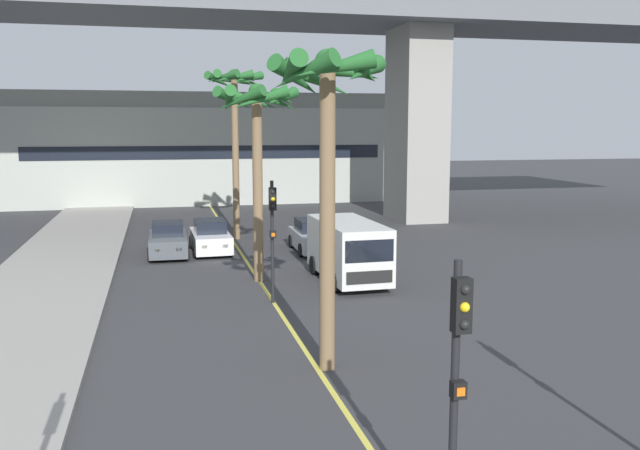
{
  "coord_description": "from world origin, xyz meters",
  "views": [
    {
      "loc": [
        -3.68,
        -1.47,
        5.99
      ],
      "look_at": [
        0.0,
        14.0,
        3.67
      ],
      "focal_mm": 38.01,
      "sensor_mm": 36.0,
      "label": 1
    }
  ],
  "objects_px": {
    "palm_tree_near_median": "(234,99)",
    "palm_tree_far_median": "(257,121)",
    "car_queue_second": "(313,237)",
    "car_queue_third": "(168,240)",
    "traffic_light_median_near": "(457,367)",
    "palm_tree_mid_median": "(327,113)",
    "car_queue_front": "(210,237)",
    "delivery_van": "(348,249)",
    "traffic_light_median_far": "(272,225)"
  },
  "relations": [
    {
      "from": "car_queue_second",
      "to": "car_queue_third",
      "type": "height_order",
      "value": "same"
    },
    {
      "from": "traffic_light_median_near",
      "to": "palm_tree_near_median",
      "type": "relative_size",
      "value": 0.47
    },
    {
      "from": "car_queue_front",
      "to": "delivery_van",
      "type": "bearing_deg",
      "value": -57.76
    },
    {
      "from": "car_queue_front",
      "to": "palm_tree_far_median",
      "type": "relative_size",
      "value": 0.54
    },
    {
      "from": "car_queue_second",
      "to": "palm_tree_near_median",
      "type": "bearing_deg",
      "value": 124.69
    },
    {
      "from": "delivery_van",
      "to": "traffic_light_median_far",
      "type": "relative_size",
      "value": 1.26
    },
    {
      "from": "car_queue_front",
      "to": "palm_tree_mid_median",
      "type": "relative_size",
      "value": 0.53
    },
    {
      "from": "car_queue_front",
      "to": "car_queue_second",
      "type": "xyz_separation_m",
      "value": [
        4.82,
        -0.93,
        0.0
      ]
    },
    {
      "from": "car_queue_third",
      "to": "palm_tree_far_median",
      "type": "xyz_separation_m",
      "value": [
        3.38,
        -6.21,
        5.5
      ]
    },
    {
      "from": "traffic_light_median_far",
      "to": "palm_tree_mid_median",
      "type": "xyz_separation_m",
      "value": [
        0.27,
        -6.53,
        3.59
      ]
    },
    {
      "from": "traffic_light_median_far",
      "to": "palm_tree_mid_median",
      "type": "relative_size",
      "value": 0.54
    },
    {
      "from": "palm_tree_near_median",
      "to": "palm_tree_far_median",
      "type": "distance_m",
      "value": 10.31
    },
    {
      "from": "car_queue_second",
      "to": "car_queue_front",
      "type": "bearing_deg",
      "value": 169.14
    },
    {
      "from": "car_queue_second",
      "to": "car_queue_third",
      "type": "xyz_separation_m",
      "value": [
        -6.82,
        0.54,
        0.0
      ]
    },
    {
      "from": "car_queue_third",
      "to": "traffic_light_median_near",
      "type": "bearing_deg",
      "value": -81.34
    },
    {
      "from": "car_queue_third",
      "to": "palm_tree_mid_median",
      "type": "xyz_separation_m",
      "value": [
        3.63,
        -16.28,
        5.59
      ]
    },
    {
      "from": "palm_tree_mid_median",
      "to": "palm_tree_far_median",
      "type": "height_order",
      "value": "palm_tree_mid_median"
    },
    {
      "from": "car_queue_front",
      "to": "palm_tree_near_median",
      "type": "height_order",
      "value": "palm_tree_near_median"
    },
    {
      "from": "traffic_light_median_near",
      "to": "palm_tree_far_median",
      "type": "height_order",
      "value": "palm_tree_far_median"
    },
    {
      "from": "traffic_light_median_near",
      "to": "palm_tree_mid_median",
      "type": "xyz_separation_m",
      "value": [
        0.01,
        7.48,
        3.59
      ]
    },
    {
      "from": "car_queue_second",
      "to": "palm_tree_far_median",
      "type": "xyz_separation_m",
      "value": [
        -3.44,
        -5.67,
        5.5
      ]
    },
    {
      "from": "car_queue_third",
      "to": "delivery_van",
      "type": "height_order",
      "value": "delivery_van"
    },
    {
      "from": "car_queue_front",
      "to": "traffic_light_median_far",
      "type": "xyz_separation_m",
      "value": [
        1.36,
        -10.13,
        1.99
      ]
    },
    {
      "from": "palm_tree_far_median",
      "to": "traffic_light_median_near",
      "type": "bearing_deg",
      "value": -89.23
    },
    {
      "from": "palm_tree_mid_median",
      "to": "traffic_light_median_near",
      "type": "bearing_deg",
      "value": -90.06
    },
    {
      "from": "car_queue_third",
      "to": "palm_tree_near_median",
      "type": "height_order",
      "value": "palm_tree_near_median"
    },
    {
      "from": "traffic_light_median_near",
      "to": "palm_tree_near_median",
      "type": "height_order",
      "value": "palm_tree_near_median"
    },
    {
      "from": "traffic_light_median_near",
      "to": "car_queue_second",
      "type": "bearing_deg",
      "value": 82.15
    },
    {
      "from": "car_queue_third",
      "to": "palm_tree_near_median",
      "type": "relative_size",
      "value": 0.46
    },
    {
      "from": "car_queue_third",
      "to": "palm_tree_near_median",
      "type": "xyz_separation_m",
      "value": [
        3.66,
        4.02,
        6.7
      ]
    },
    {
      "from": "delivery_van",
      "to": "traffic_light_median_far",
      "type": "xyz_separation_m",
      "value": [
        -3.38,
        -2.6,
        1.43
      ]
    },
    {
      "from": "palm_tree_near_median",
      "to": "palm_tree_far_median",
      "type": "height_order",
      "value": "palm_tree_near_median"
    },
    {
      "from": "car_queue_front",
      "to": "palm_tree_near_median",
      "type": "bearing_deg",
      "value": 65.4
    },
    {
      "from": "car_queue_front",
      "to": "traffic_light_median_far",
      "type": "bearing_deg",
      "value": -82.34
    },
    {
      "from": "car_queue_second",
      "to": "traffic_light_median_far",
      "type": "xyz_separation_m",
      "value": [
        -3.46,
        -9.2,
        1.99
      ]
    },
    {
      "from": "car_queue_third",
      "to": "delivery_van",
      "type": "xyz_separation_m",
      "value": [
        6.74,
        -7.14,
        0.57
      ]
    },
    {
      "from": "palm_tree_mid_median",
      "to": "palm_tree_far_median",
      "type": "bearing_deg",
      "value": 91.38
    },
    {
      "from": "palm_tree_mid_median",
      "to": "palm_tree_near_median",
      "type": "bearing_deg",
      "value": 89.9
    },
    {
      "from": "delivery_van",
      "to": "palm_tree_far_median",
      "type": "height_order",
      "value": "palm_tree_far_median"
    },
    {
      "from": "palm_tree_near_median",
      "to": "palm_tree_mid_median",
      "type": "height_order",
      "value": "palm_tree_near_median"
    },
    {
      "from": "traffic_light_median_near",
      "to": "palm_tree_mid_median",
      "type": "relative_size",
      "value": 0.54
    },
    {
      "from": "car_queue_front",
      "to": "delivery_van",
      "type": "relative_size",
      "value": 0.78
    },
    {
      "from": "car_queue_second",
      "to": "palm_tree_far_median",
      "type": "distance_m",
      "value": 8.61
    },
    {
      "from": "traffic_light_median_far",
      "to": "palm_tree_near_median",
      "type": "height_order",
      "value": "palm_tree_near_median"
    },
    {
      "from": "delivery_van",
      "to": "palm_tree_near_median",
      "type": "bearing_deg",
      "value": 105.43
    },
    {
      "from": "car_queue_third",
      "to": "palm_tree_mid_median",
      "type": "distance_m",
      "value": 17.59
    },
    {
      "from": "car_queue_third",
      "to": "traffic_light_median_near",
      "type": "relative_size",
      "value": 0.98
    },
    {
      "from": "car_queue_second",
      "to": "delivery_van",
      "type": "height_order",
      "value": "delivery_van"
    },
    {
      "from": "car_queue_third",
      "to": "palm_tree_far_median",
      "type": "height_order",
      "value": "palm_tree_far_median"
    },
    {
      "from": "palm_tree_mid_median",
      "to": "palm_tree_far_median",
      "type": "relative_size",
      "value": 1.03
    }
  ]
}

